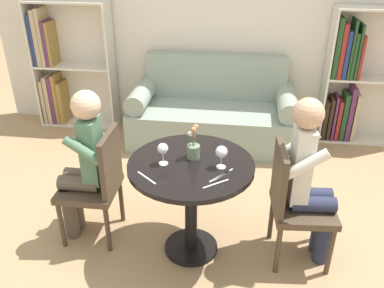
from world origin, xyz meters
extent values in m
plane|color=tan|center=(0.00, 0.00, 0.00)|extent=(16.00, 16.00, 0.00)
cube|color=silver|center=(0.00, 2.23, 1.35)|extent=(5.20, 0.05, 2.70)
cylinder|color=black|center=(0.00, 0.00, 0.74)|extent=(0.87, 0.87, 0.03)
cylinder|color=black|center=(0.00, 0.00, 0.38)|extent=(0.09, 0.09, 0.69)
cylinder|color=black|center=(0.00, 0.00, 0.01)|extent=(0.40, 0.40, 0.03)
cube|color=gray|center=(0.00, 1.75, 0.21)|extent=(1.80, 0.80, 0.42)
cube|color=gray|center=(0.00, 2.07, 0.67)|extent=(1.58, 0.16, 0.50)
cylinder|color=gray|center=(-0.79, 1.75, 0.53)|extent=(0.22, 0.72, 0.22)
cylinder|color=gray|center=(0.79, 1.75, 0.53)|extent=(0.22, 0.72, 0.22)
cube|color=silver|center=(-1.66, 2.17, 0.73)|extent=(0.93, 0.02, 1.47)
cube|color=silver|center=(-2.11, 2.04, 0.73)|extent=(0.02, 0.28, 1.47)
cube|color=silver|center=(-1.20, 2.04, 0.73)|extent=(0.02, 0.28, 1.47)
cube|color=silver|center=(-1.66, 2.04, 0.01)|extent=(0.89, 0.28, 0.02)
cube|color=silver|center=(-1.66, 2.04, 0.73)|extent=(0.89, 0.28, 0.02)
cube|color=silver|center=(-1.66, 2.04, 1.46)|extent=(0.89, 0.28, 0.02)
cube|color=tan|center=(-2.06, 2.03, 0.29)|extent=(0.04, 0.23, 0.53)
cube|color=tan|center=(-2.01, 2.03, 0.31)|extent=(0.05, 0.23, 0.58)
cube|color=#602D5B|center=(-1.95, 2.03, 0.31)|extent=(0.04, 0.23, 0.58)
cube|color=olive|center=(-1.91, 2.03, 0.33)|extent=(0.04, 0.23, 0.61)
cube|color=olive|center=(-1.85, 2.03, 0.28)|extent=(0.05, 0.23, 0.52)
cube|color=navy|center=(-2.06, 2.03, 1.03)|extent=(0.04, 0.23, 0.58)
cube|color=tan|center=(-2.01, 2.03, 1.06)|extent=(0.05, 0.23, 0.63)
cube|color=tan|center=(-1.96, 2.03, 1.07)|extent=(0.04, 0.23, 0.64)
cube|color=#602D5B|center=(-1.92, 2.03, 1.00)|extent=(0.03, 0.23, 0.51)
cube|color=olive|center=(-1.88, 2.03, 0.99)|extent=(0.03, 0.23, 0.49)
cube|color=silver|center=(1.66, 2.17, 0.73)|extent=(0.93, 0.02, 1.47)
cube|color=silver|center=(1.20, 2.04, 0.73)|extent=(0.02, 0.28, 1.47)
cube|color=silver|center=(1.66, 2.04, 0.01)|extent=(0.89, 0.28, 0.02)
cube|color=silver|center=(1.66, 2.04, 0.73)|extent=(0.89, 0.28, 0.02)
cube|color=#332319|center=(1.25, 2.03, 0.25)|extent=(0.04, 0.23, 0.46)
cube|color=#332319|center=(1.30, 2.03, 0.27)|extent=(0.04, 0.23, 0.49)
cube|color=#602D5B|center=(1.35, 2.03, 0.28)|extent=(0.03, 0.23, 0.51)
cube|color=maroon|center=(1.39, 2.03, 0.25)|extent=(0.04, 0.23, 0.47)
cube|color=#234723|center=(1.45, 2.03, 0.30)|extent=(0.05, 0.23, 0.55)
cube|color=#602D5B|center=(1.51, 2.03, 0.33)|extent=(0.05, 0.23, 0.62)
cube|color=tan|center=(1.56, 2.03, 0.30)|extent=(0.04, 0.23, 0.55)
cube|color=#234723|center=(1.25, 2.03, 1.06)|extent=(0.05, 0.23, 0.63)
cube|color=maroon|center=(1.30, 2.03, 1.03)|extent=(0.05, 0.23, 0.57)
cube|color=navy|center=(1.35, 2.03, 1.00)|extent=(0.04, 0.23, 0.50)
cube|color=#234723|center=(1.40, 2.03, 1.05)|extent=(0.03, 0.23, 0.61)
cube|color=#234723|center=(1.43, 2.03, 0.99)|extent=(0.03, 0.23, 0.48)
cube|color=#234723|center=(1.47, 2.03, 1.03)|extent=(0.03, 0.23, 0.57)
cube|color=maroon|center=(1.50, 2.03, 0.97)|extent=(0.03, 0.23, 0.46)
cylinder|color=#473828|center=(-0.97, 0.26, 0.20)|extent=(0.04, 0.04, 0.40)
cylinder|color=#473828|center=(-0.97, -0.10, 0.20)|extent=(0.04, 0.04, 0.40)
cylinder|color=#473828|center=(-0.61, 0.26, 0.20)|extent=(0.04, 0.04, 0.40)
cylinder|color=#473828|center=(-0.61, -0.10, 0.20)|extent=(0.04, 0.04, 0.40)
cube|color=#473828|center=(-0.79, 0.08, 0.42)|extent=(0.42, 0.42, 0.05)
cube|color=#473828|center=(-0.60, 0.08, 0.68)|extent=(0.04, 0.38, 0.45)
cylinder|color=#473828|center=(0.98, -0.12, 0.20)|extent=(0.04, 0.04, 0.40)
cylinder|color=#473828|center=(0.95, 0.23, 0.20)|extent=(0.04, 0.04, 0.40)
cylinder|color=#473828|center=(0.63, -0.15, 0.20)|extent=(0.04, 0.04, 0.40)
cylinder|color=#473828|center=(0.59, 0.20, 0.20)|extent=(0.04, 0.04, 0.40)
cube|color=#473828|center=(0.79, 0.04, 0.42)|extent=(0.45, 0.45, 0.05)
cube|color=#473828|center=(0.60, 0.03, 0.68)|extent=(0.07, 0.38, 0.45)
cylinder|color=brown|center=(-0.95, 0.14, 0.23)|extent=(0.11, 0.11, 0.45)
cylinder|color=brown|center=(-0.95, 0.03, 0.23)|extent=(0.11, 0.11, 0.45)
cylinder|color=brown|center=(-0.84, 0.14, 0.50)|extent=(0.30, 0.11, 0.11)
cylinder|color=brown|center=(-0.84, 0.03, 0.50)|extent=(0.30, 0.11, 0.11)
cube|color=#517A5B|center=(-0.73, 0.08, 0.76)|extent=(0.12, 0.20, 0.50)
cylinder|color=#517A5B|center=(-0.73, 0.22, 0.83)|extent=(0.29, 0.07, 0.23)
cylinder|color=#517A5B|center=(-0.73, -0.05, 0.83)|extent=(0.29, 0.07, 0.23)
sphere|color=beige|center=(-0.73, 0.08, 1.11)|extent=(0.20, 0.20, 0.20)
cylinder|color=#282D47|center=(0.95, 0.01, 0.23)|extent=(0.11, 0.11, 0.45)
cylinder|color=#282D47|center=(0.94, 0.12, 0.23)|extent=(0.11, 0.11, 0.45)
cylinder|color=#282D47|center=(0.84, 0.00, 0.50)|extent=(0.31, 0.14, 0.11)
cylinder|color=#282D47|center=(0.83, 0.11, 0.50)|extent=(0.31, 0.14, 0.11)
cube|color=silver|center=(0.73, 0.04, 0.78)|extent=(0.14, 0.21, 0.55)
cylinder|color=silver|center=(0.74, -0.09, 0.86)|extent=(0.29, 0.09, 0.23)
cylinder|color=silver|center=(0.72, 0.18, 0.86)|extent=(0.29, 0.09, 0.23)
sphere|color=tan|center=(0.73, 0.04, 1.15)|extent=(0.20, 0.20, 0.20)
cylinder|color=white|center=(-0.18, -0.03, 0.76)|extent=(0.06, 0.06, 0.00)
cylinder|color=white|center=(-0.18, -0.03, 0.80)|extent=(0.01, 0.01, 0.08)
sphere|color=white|center=(-0.18, -0.03, 0.88)|extent=(0.07, 0.07, 0.07)
sphere|color=maroon|center=(-0.18, -0.03, 0.87)|extent=(0.05, 0.05, 0.05)
cylinder|color=white|center=(0.20, -0.03, 0.76)|extent=(0.06, 0.06, 0.00)
cylinder|color=white|center=(0.20, -0.03, 0.80)|extent=(0.01, 0.01, 0.08)
sphere|color=white|center=(0.20, -0.03, 0.88)|extent=(0.08, 0.08, 0.08)
sphere|color=beige|center=(0.20, -0.03, 0.87)|extent=(0.06, 0.06, 0.06)
cylinder|color=gray|center=(0.01, 0.08, 0.81)|extent=(0.09, 0.09, 0.09)
cylinder|color=#4C7A42|center=(-0.01, 0.07, 0.90)|extent=(0.00, 0.01, 0.09)
sphere|color=silver|center=(-0.01, 0.07, 0.94)|extent=(0.04, 0.04, 0.04)
cylinder|color=#4C7A42|center=(0.00, 0.09, 0.89)|extent=(0.01, 0.01, 0.07)
sphere|color=#D16684|center=(0.00, 0.09, 0.92)|extent=(0.04, 0.04, 0.04)
cylinder|color=#4C7A42|center=(0.01, 0.06, 0.92)|extent=(0.01, 0.01, 0.13)
sphere|color=#E07F4C|center=(0.01, 0.06, 0.98)|extent=(0.04, 0.04, 0.04)
cylinder|color=#4C7A42|center=(0.02, 0.10, 0.92)|extent=(0.00, 0.01, 0.13)
sphere|color=#E07F4C|center=(0.02, 0.10, 0.99)|extent=(0.04, 0.04, 0.04)
cylinder|color=#4C7A42|center=(0.01, 0.08, 0.91)|extent=(0.01, 0.01, 0.11)
sphere|color=silver|center=(0.01, 0.08, 0.96)|extent=(0.04, 0.04, 0.04)
cube|color=silver|center=(0.19, -0.23, 0.76)|extent=(0.16, 0.13, 0.00)
cube|color=silver|center=(0.23, -0.12, 0.76)|extent=(0.12, 0.16, 0.00)
cube|color=silver|center=(-0.26, -0.22, 0.76)|extent=(0.15, 0.13, 0.00)
cube|color=silver|center=(0.21, -0.14, 0.76)|extent=(0.13, 0.16, 0.00)
camera|label=1|loc=(0.32, -2.33, 2.17)|focal=38.00mm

